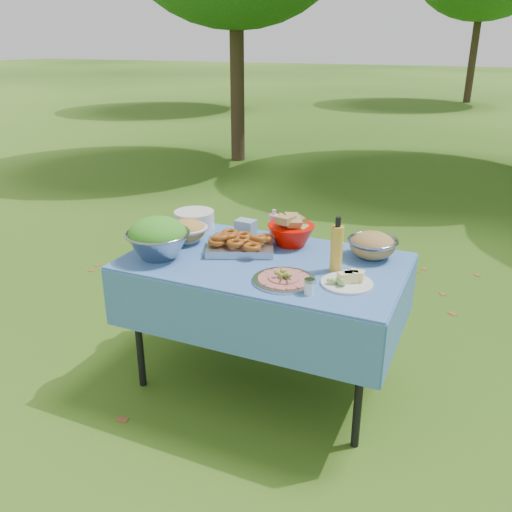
{
  "coord_description": "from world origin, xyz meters",
  "views": [
    {
      "loc": [
        1.03,
        -2.45,
        1.86
      ],
      "look_at": [
        -0.05,
        0.0,
        0.77
      ],
      "focal_mm": 38.0,
      "sensor_mm": 36.0,
      "label": 1
    }
  ],
  "objects": [
    {
      "name": "fried_tray",
      "position": [
        -0.17,
        0.06,
        0.8
      ],
      "size": [
        0.44,
        0.38,
        0.09
      ],
      "primitive_type": "cube",
      "rotation": [
        0.0,
        0.0,
        0.4
      ],
      "color": "#A5A4A8",
      "rests_on": "picnic_table"
    },
    {
      "name": "plate_stack",
      "position": [
        -0.6,
        0.3,
        0.82
      ],
      "size": [
        0.3,
        0.3,
        0.11
      ],
      "primitive_type": "cylinder",
      "rotation": [
        0.0,
        0.0,
        0.26
      ],
      "color": "silver",
      "rests_on": "picnic_table"
    },
    {
      "name": "sanitizer_bottle",
      "position": [
        -0.09,
        0.36,
        0.84
      ],
      "size": [
        0.06,
        0.06,
        0.17
      ],
      "primitive_type": "cylinder",
      "rotation": [
        0.0,
        0.0,
        0.05
      ],
      "color": "pink",
      "rests_on": "picnic_table"
    },
    {
      "name": "pasta_bowl_white",
      "position": [
        -0.52,
        0.08,
        0.83
      ],
      "size": [
        0.24,
        0.24,
        0.13
      ],
      "primitive_type": null,
      "rotation": [
        0.0,
        0.0,
        -0.05
      ],
      "color": "silver",
      "rests_on": "picnic_table"
    },
    {
      "name": "ground",
      "position": [
        0.0,
        0.0,
        0.0
      ],
      "size": [
        80.0,
        80.0,
        0.0
      ],
      "primitive_type": "plane",
      "color": "#143309",
      "rests_on": "ground"
    },
    {
      "name": "wipes_box",
      "position": [
        -0.24,
        0.29,
        0.81
      ],
      "size": [
        0.12,
        0.09,
        0.1
      ],
      "primitive_type": "cube",
      "rotation": [
        0.0,
        0.0,
        -0.09
      ],
      "color": "#87ABCD",
      "rests_on": "picnic_table"
    },
    {
      "name": "charcuterie_platter",
      "position": [
        0.19,
        -0.21,
        0.8
      ],
      "size": [
        0.34,
        0.34,
        0.07
      ],
      "primitive_type": "cylinder",
      "rotation": [
        0.0,
        0.0,
        -0.1
      ],
      "color": "#BBBEC2",
      "rests_on": "picnic_table"
    },
    {
      "name": "oil_bottle",
      "position": [
        0.38,
        0.01,
        0.9
      ],
      "size": [
        0.08,
        0.08,
        0.28
      ],
      "primitive_type": "cylinder",
      "rotation": [
        0.0,
        0.0,
        0.34
      ],
      "color": "gold",
      "rests_on": "picnic_table"
    },
    {
      "name": "salad_bowl",
      "position": [
        -0.53,
        -0.19,
        0.87
      ],
      "size": [
        0.39,
        0.39,
        0.22
      ],
      "primitive_type": null,
      "rotation": [
        0.0,
        0.0,
        0.16
      ],
      "color": "gray",
      "rests_on": "picnic_table"
    },
    {
      "name": "pasta_bowl_steel",
      "position": [
        0.51,
        0.27,
        0.83
      ],
      "size": [
        0.3,
        0.3,
        0.14
      ],
      "primitive_type": null,
      "rotation": [
        0.0,
        0.0,
        0.18
      ],
      "color": "gray",
      "rests_on": "picnic_table"
    },
    {
      "name": "shaker",
      "position": [
        0.35,
        -0.3,
        0.8
      ],
      "size": [
        0.06,
        0.06,
        0.08
      ],
      "primitive_type": "cylinder",
      "rotation": [
        0.0,
        0.0,
        -0.4
      ],
      "color": "white",
      "rests_on": "picnic_table"
    },
    {
      "name": "bread_bowl",
      "position": [
        0.05,
        0.27,
        0.85
      ],
      "size": [
        0.35,
        0.35,
        0.18
      ],
      "primitive_type": null,
      "rotation": [
        0.0,
        0.0,
        -0.4
      ],
      "color": "#DE0A00",
      "rests_on": "picnic_table"
    },
    {
      "name": "cheese_plate",
      "position": [
        0.48,
        -0.12,
        0.8
      ],
      "size": [
        0.32,
        0.32,
        0.07
      ],
      "primitive_type": "cylinder",
      "rotation": [
        0.0,
        0.0,
        0.36
      ],
      "color": "silver",
      "rests_on": "picnic_table"
    },
    {
      "name": "picnic_table",
      "position": [
        0.0,
        0.0,
        0.38
      ],
      "size": [
        1.46,
        0.86,
        0.76
      ],
      "primitive_type": "cube",
      "color": "#77A8E6",
      "rests_on": "ground"
    }
  ]
}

